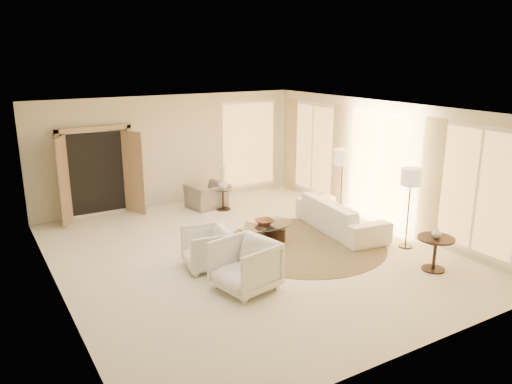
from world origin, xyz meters
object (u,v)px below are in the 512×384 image
end_vase (437,233)px  sofa (341,215)px  end_table (435,248)px  side_table (223,197)px  floor_lamp_far (411,181)px  armchair_left (207,246)px  coffee_table (265,232)px  armchair_right (245,263)px  floor_lamp_near (343,160)px  bowl (265,222)px  accent_chair (208,192)px  side_vase (223,184)px

end_vase → sofa: bearing=92.0°
end_table → end_vase: size_ratio=3.54×
side_table → floor_lamp_far: size_ratio=0.34×
armchair_left → coffee_table: size_ratio=0.62×
armchair_right → floor_lamp_near: bearing=106.6°
bowl → end_vase: end_vase is taller
coffee_table → accent_chair: bearing=87.8°
floor_lamp_far → floor_lamp_near: bearing=90.0°
armchair_left → floor_lamp_near: (3.89, 0.90, 1.02)m
coffee_table → end_vase: end_vase is taller
accent_chair → end_vase: bearing=97.7°
armchair_right → side_vase: (1.71, 4.13, 0.20)m
sofa → bowl: (-1.88, 0.14, 0.14)m
bowl → end_vase: 3.30m
accent_chair → end_table: size_ratio=1.43×
coffee_table → end_table: end_table is taller
floor_lamp_far → sofa: bearing=109.3°
sofa → floor_lamp_near: (0.50, 0.60, 1.08)m
armchair_right → bowl: 2.06m
coffee_table → armchair_right: bearing=-130.8°
armchair_left → end_vase: size_ratio=4.45×
floor_lamp_near → side_vase: size_ratio=6.97×
floor_lamp_far → end_vase: bearing=-111.5°
bowl → accent_chair: bearing=87.8°
armchair_right → accent_chair: size_ratio=1.00×
sofa → armchair_right: (-3.23, -1.42, 0.11)m
sofa → armchair_left: armchair_left is taller
bowl → floor_lamp_near: bearing=10.9°
bowl → armchair_right: bearing=-130.8°
side_table → bowl: size_ratio=1.45×
end_table → bowl: bearing=126.8°
end_table → side_vase: bearing=107.1°
side_vase → armchair_left: bearing=-121.9°
side_table → end_vase: size_ratio=2.94×
accent_chair → end_vase: size_ratio=5.06×
armchair_right → side_table: armchair_right is taller
end_table → bowl: 3.29m
armchair_left → floor_lamp_near: floor_lamp_near is taller
floor_lamp_far → accent_chair: bearing=116.8°
sofa → coffee_table: 1.89m
sofa → end_vase: bearing=-170.9°
armchair_left → accent_chair: armchair_left is taller
side_table → floor_lamp_near: bearing=-46.3°
end_vase → side_vase: size_ratio=0.77×
side_vase → armchair_right: bearing=-112.5°
coffee_table → side_vase: (0.37, 2.57, 0.39)m
sofa → coffee_table: bearing=92.8°
end_vase → floor_lamp_far: bearing=68.5°
floor_lamp_near → end_vase: bearing=-97.6°
accent_chair → floor_lamp_far: size_ratio=0.58×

